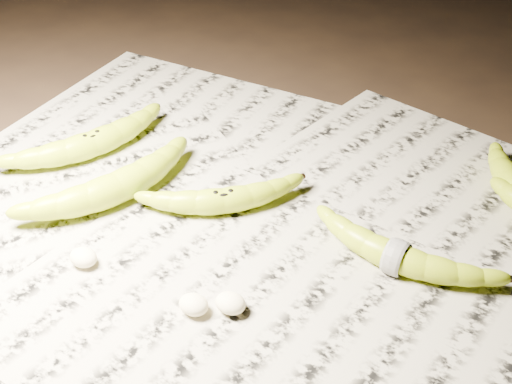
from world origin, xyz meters
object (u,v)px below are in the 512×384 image
Objects in this scene: banana_left_a at (92,141)px; banana_center at (223,198)px; banana_left_b at (116,185)px; banana_taped at (396,255)px.

banana_left_a is 0.21m from banana_center.
banana_left_b is at bearing 159.99° from banana_center.
banana_center is at bearing -71.28° from banana_left_a.
banana_center is 0.90× the size of banana_taped.
banana_left_a is 0.11m from banana_left_b.
banana_left_b is 0.34m from banana_taped.
banana_taped is at bearing -60.72° from banana_left_b.
banana_left_a reaches higher than banana_center.
banana_left_b reaches higher than banana_center.
banana_taped is (0.33, 0.08, -0.00)m from banana_left_b.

